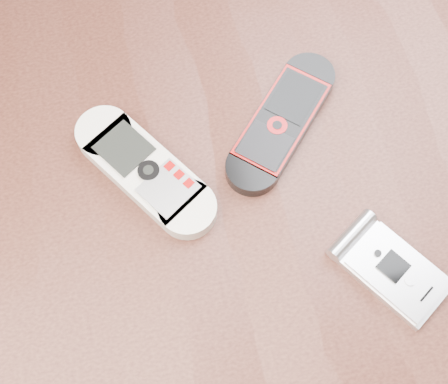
{
  "coord_description": "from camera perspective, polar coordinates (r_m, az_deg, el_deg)",
  "views": [
    {
      "loc": [
        -0.04,
        -0.21,
        1.27
      ],
      "look_at": [
        0.01,
        0.0,
        0.76
      ],
      "focal_mm": 50.0,
      "sensor_mm": 36.0,
      "label": 1
    }
  ],
  "objects": [
    {
      "name": "motorola_razr",
      "position": [
        0.55,
        15.29,
        -6.96
      ],
      "size": [
        0.1,
        0.11,
        0.02
      ],
      "primitive_type": "cube",
      "rotation": [
        0.0,
        0.0,
        0.58
      ],
      "color": "silver",
      "rests_on": "table"
    },
    {
      "name": "nokia_black_red",
      "position": [
        0.59,
        5.28,
        6.44
      ],
      "size": [
        0.15,
        0.15,
        0.02
      ],
      "primitive_type": "cube",
      "rotation": [
        0.0,
        0.0,
        -0.76
      ],
      "color": "black",
      "rests_on": "table"
    },
    {
      "name": "ground",
      "position": [
        1.29,
        -0.22,
        -13.32
      ],
      "size": [
        4.0,
        4.0,
        0.0
      ],
      "primitive_type": "plane",
      "color": "#472B19",
      "rests_on": "ground"
    },
    {
      "name": "table",
      "position": [
        0.66,
        -0.42,
        -3.98
      ],
      "size": [
        1.2,
        0.8,
        0.75
      ],
      "color": "black",
      "rests_on": "ground"
    },
    {
      "name": "nokia_white",
      "position": [
        0.57,
        -7.25,
        1.98
      ],
      "size": [
        0.13,
        0.16,
        0.02
      ],
      "primitive_type": "cube",
      "rotation": [
        0.0,
        0.0,
        0.58
      ],
      "color": "silver",
      "rests_on": "table"
    }
  ]
}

